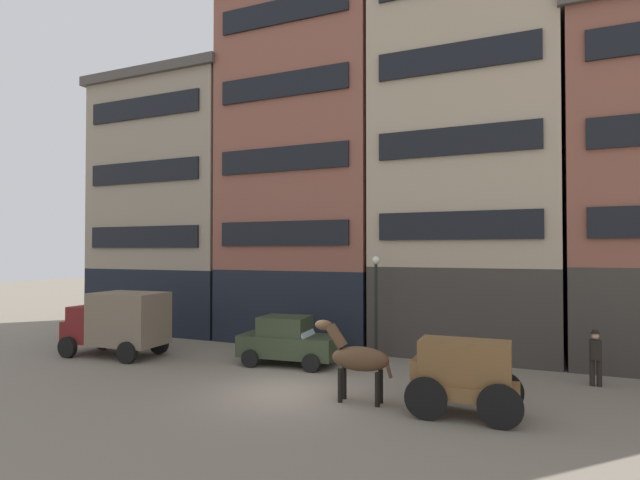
{
  "coord_description": "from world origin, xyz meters",
  "views": [
    {
      "loc": [
        7.16,
        -13.74,
        4.36
      ],
      "look_at": [
        0.21,
        1.94,
        4.7
      ],
      "focal_mm": 28.23,
      "sensor_mm": 36.0,
      "label": 1
    }
  ],
  "objects_px": {
    "cargo_wagon": "(463,372)",
    "pedestrian_officer": "(596,355)",
    "draft_horse": "(357,358)",
    "sedan_dark": "(288,341)",
    "delivery_truck_far": "(117,321)",
    "streetlamp_curbside": "(376,293)"
  },
  "relations": [
    {
      "from": "delivery_truck_far",
      "to": "sedan_dark",
      "type": "distance_m",
      "value": 7.3
    },
    {
      "from": "draft_horse",
      "to": "streetlamp_curbside",
      "type": "distance_m",
      "value": 5.59
    },
    {
      "from": "streetlamp_curbside",
      "to": "pedestrian_officer",
      "type": "bearing_deg",
      "value": -4.63
    },
    {
      "from": "sedan_dark",
      "to": "pedestrian_officer",
      "type": "distance_m",
      "value": 10.5
    },
    {
      "from": "sedan_dark",
      "to": "pedestrian_officer",
      "type": "xyz_separation_m",
      "value": [
        10.41,
        1.32,
        0.07
      ]
    },
    {
      "from": "cargo_wagon",
      "to": "pedestrian_officer",
      "type": "height_order",
      "value": "cargo_wagon"
    },
    {
      "from": "draft_horse",
      "to": "pedestrian_officer",
      "type": "relative_size",
      "value": 1.31
    },
    {
      "from": "delivery_truck_far",
      "to": "pedestrian_officer",
      "type": "distance_m",
      "value": 17.77
    },
    {
      "from": "delivery_truck_far",
      "to": "streetlamp_curbside",
      "type": "xyz_separation_m",
      "value": [
        10.03,
        3.38,
        1.25
      ]
    },
    {
      "from": "sedan_dark",
      "to": "pedestrian_officer",
      "type": "relative_size",
      "value": 2.14
    },
    {
      "from": "sedan_dark",
      "to": "streetlamp_curbside",
      "type": "bearing_deg",
      "value": 33.8
    },
    {
      "from": "cargo_wagon",
      "to": "streetlamp_curbside",
      "type": "relative_size",
      "value": 0.71
    },
    {
      "from": "delivery_truck_far",
      "to": "sedan_dark",
      "type": "relative_size",
      "value": 1.16
    },
    {
      "from": "pedestrian_officer",
      "to": "streetlamp_curbside",
      "type": "xyz_separation_m",
      "value": [
        -7.52,
        0.61,
        1.69
      ]
    },
    {
      "from": "draft_horse",
      "to": "delivery_truck_far",
      "type": "relative_size",
      "value": 0.53
    },
    {
      "from": "draft_horse",
      "to": "pedestrian_officer",
      "type": "distance_m",
      "value": 7.96
    },
    {
      "from": "sedan_dark",
      "to": "delivery_truck_far",
      "type": "bearing_deg",
      "value": -168.55
    },
    {
      "from": "sedan_dark",
      "to": "streetlamp_curbside",
      "type": "distance_m",
      "value": 3.9
    },
    {
      "from": "cargo_wagon",
      "to": "delivery_truck_far",
      "type": "distance_m",
      "value": 14.21
    },
    {
      "from": "draft_horse",
      "to": "sedan_dark",
      "type": "xyz_separation_m",
      "value": [
        -3.99,
        3.37,
        -0.36
      ]
    },
    {
      "from": "draft_horse",
      "to": "sedan_dark",
      "type": "height_order",
      "value": "draft_horse"
    },
    {
      "from": "cargo_wagon",
      "to": "draft_horse",
      "type": "height_order",
      "value": "draft_horse"
    }
  ]
}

